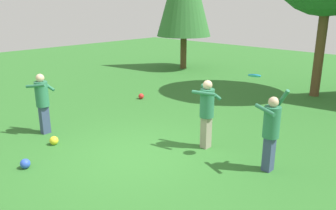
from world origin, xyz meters
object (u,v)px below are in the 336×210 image
Objects in this scene: frisbee at (254,76)px; ball_red at (141,96)px; person_thrower at (271,128)px; ball_yellow at (54,140)px; person_catcher at (207,108)px; person_bystander at (42,99)px; ball_blue at (25,164)px.

frisbee is 6.01m from ball_red.
ball_red is (-6.11, 1.89, -0.86)m from person_thrower.
person_thrower is 8.76× the size of ball_red.
frisbee reaches higher than ball_red.
frisbee is 5.10m from ball_yellow.
person_catcher reaches higher than ball_yellow.
person_thrower is 6.45m from ball_red.
person_bystander is (-5.44, -2.22, 0.01)m from person_thrower.
person_catcher is at bearing 3.87° from person_bystander.
frisbee reaches higher than ball_yellow.
ball_red is at bearing 145.83° from person_catcher.
ball_red is 0.95× the size of ball_blue.
person_bystander is at bearing -80.67° from ball_red.
person_catcher reaches higher than person_bystander.
person_thrower reaches higher than person_catcher.
ball_blue is (1.63, -1.31, -0.87)m from person_bystander.
frisbee is 1.65× the size of ball_blue.
frisbee is at bearing -0.00° from person_catcher.
person_thrower is 8.36× the size of ball_blue.
frisbee reaches higher than person_bystander.
person_bystander is 1.27m from ball_yellow.
person_thrower is 5.23m from ball_yellow.
frisbee is 1.73× the size of ball_red.
ball_yellow is (1.57, -4.35, 0.01)m from ball_red.
person_catcher is 7.92× the size of ball_blue.
person_bystander is at bearing -160.46° from person_catcher.
person_catcher is 4.81× the size of frisbee.
person_catcher is at bearing -168.51° from frisbee.
frisbee reaches higher than person_catcher.
person_thrower reaches higher than ball_yellow.
person_bystander is at bearing 141.28° from ball_blue.
person_thrower is 5.26m from ball_blue.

